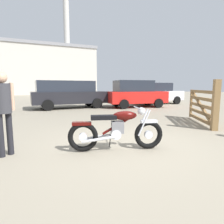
{
  "coord_description": "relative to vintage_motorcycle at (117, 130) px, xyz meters",
  "views": [
    {
      "loc": [
        -1.67,
        -4.13,
        1.38
      ],
      "look_at": [
        -0.09,
        0.71,
        0.69
      ],
      "focal_mm": 30.21,
      "sensor_mm": 36.0,
      "label": 1
    }
  ],
  "objects": [
    {
      "name": "ground_plane",
      "position": [
        0.33,
        0.37,
        -0.45
      ],
      "size": [
        80.0,
        80.0,
        0.0
      ],
      "primitive_type": "plane",
      "color": "gray"
    },
    {
      "name": "vintage_motorcycle",
      "position": [
        0.0,
        0.0,
        0.0
      ],
      "size": [
        2.07,
        0.7,
        0.94
      ],
      "rotation": [
        0.0,
        0.0,
        -0.18
      ],
      "color": "black",
      "rests_on": "ground_plane"
    },
    {
      "name": "timber_gate",
      "position": [
        3.91,
        1.65,
        0.25
      ],
      "size": [
        1.14,
        2.38,
        1.6
      ],
      "rotation": [
        0.0,
        0.0,
        1.16
      ],
      "color": "olive",
      "rests_on": "ground_plane"
    },
    {
      "name": "bystander",
      "position": [
        -2.23,
        0.37,
        0.57
      ],
      "size": [
        0.38,
        0.32,
        1.66
      ],
      "rotation": [
        0.0,
        0.0,
        2.25
      ],
      "color": "black",
      "rests_on": "ground_plane"
    },
    {
      "name": "white_estate_far",
      "position": [
        4.08,
        7.81,
        0.47
      ],
      "size": [
        3.93,
        1.89,
        1.78
      ],
      "rotation": [
        0.0,
        0.0,
        -0.02
      ],
      "color": "black",
      "rests_on": "ground_plane"
    },
    {
      "name": "pale_sedan_back",
      "position": [
        -0.24,
        8.61,
        0.49
      ],
      "size": [
        4.88,
        2.4,
        1.74
      ],
      "rotation": [
        0.0,
        0.0,
        0.12
      ],
      "color": "black",
      "rests_on": "ground_plane"
    },
    {
      "name": "red_hatchback_near",
      "position": [
        6.72,
        9.53,
        0.38
      ],
      "size": [
        4.34,
        2.22,
        1.67
      ],
      "rotation": [
        0.0,
        0.0,
        0.09
      ],
      "color": "black",
      "rests_on": "ground_plane"
    },
    {
      "name": "industrial_building",
      "position": [
        -2.12,
        35.16,
        3.96
      ],
      "size": [
        18.51,
        12.42,
        17.66
      ],
      "rotation": [
        0.0,
        0.0,
        0.09
      ],
      "color": "beige",
      "rests_on": "ground_plane"
    }
  ]
}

